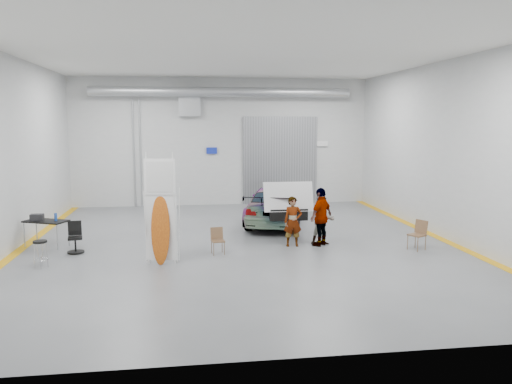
{
  "coord_description": "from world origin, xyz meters",
  "views": [
    {
      "loc": [
        -1.65,
        -15.74,
        3.94
      ],
      "look_at": [
        0.72,
        1.45,
        1.5
      ],
      "focal_mm": 35.0,
      "sensor_mm": 36.0,
      "label": 1
    }
  ],
  "objects": [
    {
      "name": "sedan_car",
      "position": [
        1.75,
        3.16,
        0.73
      ],
      "size": [
        3.45,
        5.42,
        1.46
      ],
      "primitive_type": "imported",
      "rotation": [
        0.0,
        0.0,
        2.84
      ],
      "color": "silver",
      "rests_on": "ground"
    },
    {
      "name": "person_b",
      "position": [
        2.64,
        -0.4,
        0.79
      ],
      "size": [
        0.81,
        0.64,
        1.58
      ],
      "primitive_type": "imported",
      "rotation": [
        0.0,
        0.0,
        -0.07
      ],
      "color": "slate",
      "rests_on": "ground"
    },
    {
      "name": "office_chair",
      "position": [
        -5.05,
        -0.36,
        0.41
      ],
      "size": [
        0.5,
        0.51,
        0.94
      ],
      "rotation": [
        0.0,
        0.0,
        0.19
      ],
      "color": "black",
      "rests_on": "ground"
    },
    {
      "name": "surfboard_display",
      "position": [
        -2.37,
        -1.99,
        1.27
      ],
      "size": [
        0.88,
        0.34,
        3.13
      ],
      "rotation": [
        0.0,
        0.0,
        -0.18
      ],
      "color": "white",
      "rests_on": "ground"
    },
    {
      "name": "folding_chair_near",
      "position": [
        -0.79,
        -1.13,
        0.25
      ],
      "size": [
        0.43,
        0.44,
        0.79
      ],
      "rotation": [
        0.0,
        0.0,
        0.14
      ],
      "color": "brown",
      "rests_on": "ground"
    },
    {
      "name": "room_shell",
      "position": [
        0.24,
        2.22,
        4.08
      ],
      "size": [
        14.02,
        16.18,
        6.01
      ],
      "color": "#B1B3B6",
      "rests_on": "ground"
    },
    {
      "name": "trunk_lid",
      "position": [
        1.75,
        0.89,
        1.48
      ],
      "size": [
        1.71,
        1.04,
        0.04
      ],
      "primitive_type": "cube",
      "color": "silver",
      "rests_on": "sedan_car"
    },
    {
      "name": "work_table",
      "position": [
        -6.2,
        0.56,
        0.84
      ],
      "size": [
        1.49,
        1.16,
        1.09
      ],
      "rotation": [
        0.0,
        0.0,
        -0.42
      ],
      "color": "#94979C",
      "rests_on": "ground"
    },
    {
      "name": "person_a",
      "position": [
        1.65,
        -0.47,
        0.8
      ],
      "size": [
        0.6,
        0.4,
        1.6
      ],
      "primitive_type": "imported",
      "rotation": [
        0.0,
        0.0,
        -0.04
      ],
      "color": "#966A52",
      "rests_on": "ground"
    },
    {
      "name": "ground",
      "position": [
        0.0,
        0.0,
        0.0
      ],
      "size": [
        16.0,
        16.0,
        0.0
      ],
      "primitive_type": "plane",
      "color": "#55585C",
      "rests_on": "ground"
    },
    {
      "name": "folding_chair_far",
      "position": [
        5.35,
        -1.46,
        0.29
      ],
      "size": [
        0.57,
        0.71,
        0.92
      ],
      "rotation": [
        0.0,
        0.0,
        -1.1
      ],
      "color": "brown",
      "rests_on": "ground"
    },
    {
      "name": "shop_stool",
      "position": [
        -5.64,
        -1.91,
        0.38
      ],
      "size": [
        0.39,
        0.39,
        0.76
      ],
      "rotation": [
        0.0,
        0.0,
        -0.35
      ],
      "color": "black",
      "rests_on": "ground"
    },
    {
      "name": "person_c",
      "position": [
        2.55,
        -0.53,
        0.94
      ],
      "size": [
        1.11,
        1.07,
        1.88
      ],
      "primitive_type": "imported",
      "rotation": [
        0.0,
        0.0,
        3.88
      ],
      "color": "#A75A37",
      "rests_on": "ground"
    }
  ]
}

